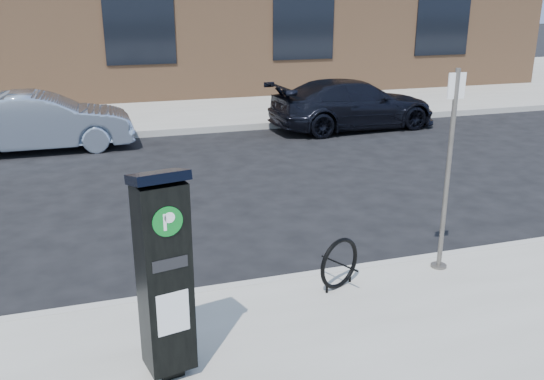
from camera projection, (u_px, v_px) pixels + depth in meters
name	position (u px, v px, depth m)	size (l,w,h in m)	color
ground	(260.00, 293.00, 6.29)	(120.00, 120.00, 0.00)	black
sidewalk_far	(139.00, 95.00, 18.92)	(60.00, 12.00, 0.15)	gray
curb_near	(261.00, 287.00, 6.25)	(60.00, 0.12, 0.16)	#9E9B93
curb_far	(163.00, 133.00, 13.52)	(60.00, 0.12, 0.16)	#9E9B93
parking_kiosk	(164.00, 274.00, 4.41)	(0.46, 0.43, 1.75)	black
sign_pole	(448.00, 174.00, 6.21)	(0.20, 0.18, 2.23)	#615B56
bike_rack	(339.00, 264.00, 6.01)	(0.53, 0.27, 0.56)	black
car_silver	(41.00, 122.00, 12.04)	(1.30, 3.73, 1.23)	#8B9BB1
car_dark	(353.00, 104.00, 14.12)	(1.70, 4.18, 1.21)	black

